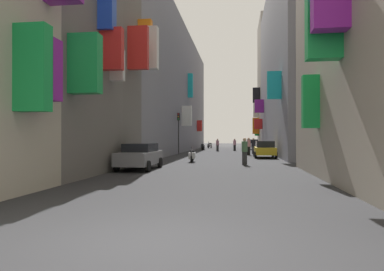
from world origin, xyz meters
TOP-DOWN VIEW (x-y plane):
  - ground_plane at (0.00, 30.00)m, footprint 140.00×140.00m
  - building_left_mid_a at (-7.97, 10.02)m, footprint 7.21×6.98m
  - building_left_mid_b at (-7.95, 15.42)m, footprint 7.37×3.80m
  - building_left_mid_c at (-8.00, 38.66)m, footprint 7.17×42.68m
  - building_right_mid_c at (8.00, 34.80)m, footprint 7.25×30.17m
  - building_right_far at (7.99, 54.94)m, footprint 7.18×10.11m
  - parked_car_yellow at (3.81, 25.62)m, footprint 1.88×4.15m
  - parked_car_white at (3.52, 46.21)m, footprint 1.91×4.22m
  - parked_car_grey at (-3.91, 13.19)m, footprint 1.86×4.18m
  - scooter_silver at (-3.21, 51.97)m, footprint 0.71×1.88m
  - scooter_white at (-1.82, 19.46)m, footprint 0.51×1.94m
  - scooter_black at (-3.55, 43.78)m, footprint 0.66×1.86m
  - pedestrian_crossing at (3.12, 32.29)m, footprint 0.47×0.47m
  - pedestrian_near_left at (2.53, 29.81)m, footprint 0.52×0.52m
  - pedestrian_near_right at (1.92, 17.17)m, footprint 0.49×0.49m
  - pedestrian_mid_street at (1.01, 41.38)m, footprint 0.54×0.54m
  - pedestrian_far_away at (-1.17, 39.56)m, footprint 0.52×0.52m
  - traffic_light_near_corner at (-4.64, 29.97)m, footprint 0.26×0.34m

SIDE VIEW (x-z plane):
  - ground_plane at x=0.00m, z-range 0.00..0.00m
  - scooter_black at x=-3.55m, z-range -0.10..1.03m
  - scooter_silver at x=-3.21m, z-range -0.10..1.03m
  - scooter_white at x=-1.82m, z-range -0.10..1.03m
  - parked_car_grey at x=-3.91m, z-range 0.04..1.49m
  - parked_car_yellow at x=3.81m, z-range 0.03..1.50m
  - parked_car_white at x=3.52m, z-range 0.03..1.52m
  - pedestrian_far_away at x=-1.17m, z-range -0.01..1.60m
  - pedestrian_mid_street at x=1.01m, z-range -0.01..1.60m
  - pedestrian_crossing at x=3.12m, z-range 0.00..1.71m
  - pedestrian_near_right at x=1.92m, z-range 0.00..1.75m
  - pedestrian_near_left at x=2.53m, z-range 0.00..1.76m
  - traffic_light_near_corner at x=-4.64m, z-range 0.78..5.09m
  - building_left_mid_b at x=-7.95m, z-range 0.02..12.38m
  - building_left_mid_a at x=-7.97m, z-range -0.01..13.01m
  - building_left_mid_c at x=-8.00m, z-range 0.00..15.72m
  - building_right_mid_c at x=8.00m, z-range 0.00..19.55m
  - building_right_far at x=7.99m, z-range -0.02..21.65m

